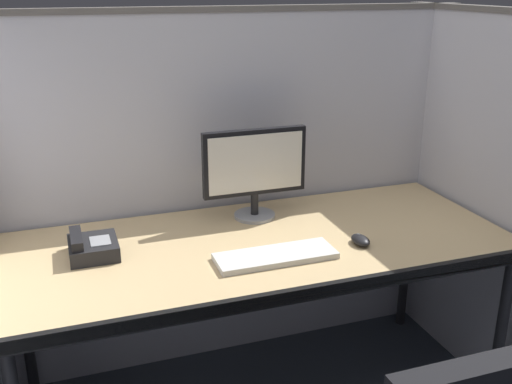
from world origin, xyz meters
TOP-DOWN VIEW (x-y plane):
  - cubicle_partition_rear at (0.00, 0.74)m, footprint 2.21×0.06m
  - cubicle_partition_right at (0.99, 0.20)m, footprint 0.06×1.41m
  - desk at (0.00, 0.29)m, footprint 1.90×0.80m
  - monitor_center at (0.06, 0.53)m, footprint 0.43×0.17m
  - keyboard_main at (-0.00, 0.14)m, footprint 0.43×0.15m
  - computer_mouse at (0.34, 0.15)m, footprint 0.06×0.10m
  - desk_phone at (-0.61, 0.38)m, footprint 0.17×0.19m

SIDE VIEW (x-z plane):
  - desk at x=0.00m, z-range 0.32..1.06m
  - keyboard_main at x=0.00m, z-range 0.74..0.76m
  - computer_mouse at x=0.34m, z-range 0.74..0.77m
  - desk_phone at x=-0.61m, z-range 0.73..0.82m
  - cubicle_partition_rear at x=0.00m, z-range 0.00..1.58m
  - cubicle_partition_right at x=0.99m, z-range 0.00..1.58m
  - monitor_center at x=0.06m, z-range 0.77..1.14m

